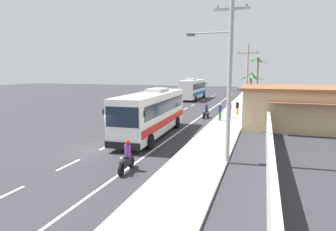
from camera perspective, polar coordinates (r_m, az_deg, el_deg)
name	(u,v)px	position (r m, az deg, el deg)	size (l,w,h in m)	color
ground_plane	(100,150)	(19.68, -13.41, -6.66)	(160.00, 160.00, 0.00)	#303035
sidewalk_kerb	(224,127)	(26.74, 11.00, -2.31)	(3.20, 90.00, 0.14)	#999993
lane_markings	(187,118)	(31.95, 3.86, -0.46)	(3.55, 71.00, 0.01)	white
boundary_wall	(267,114)	(30.33, 19.20, 0.32)	(0.24, 60.00, 1.85)	#B2B2AD
coach_bus_foreground	(152,112)	(23.03, -3.14, 0.77)	(3.20, 11.51, 3.73)	silver
coach_bus_far_lane	(193,89)	(52.13, 4.97, 5.37)	(3.05, 10.92, 3.82)	white
motorcycle_beside_bus	(206,112)	(32.05, 7.59, 0.70)	(0.56, 1.96, 1.62)	black
motorcycle_trailing	(127,159)	(15.19, -8.23, -8.54)	(0.56, 1.96, 1.66)	black
pedestrian_near_kerb	(220,111)	(29.74, 10.34, 0.79)	(0.36, 0.36, 1.77)	#2D7A47
pedestrian_midwalk	(237,107)	(34.27, 13.65, 1.60)	(0.36, 0.36, 1.61)	gold
pedestrian_far_walk	(230,109)	(31.82, 12.19, 1.22)	(0.36, 0.36, 1.74)	navy
utility_pole_nearest	(228,73)	(16.05, 11.90, 8.22)	(3.35, 0.24, 9.51)	#9E9E99
utility_pole_mid	(247,79)	(32.54, 15.45, 6.94)	(2.35, 0.24, 8.08)	#9E9E99
palm_nearest	(258,69)	(52.97, 17.47, 8.77)	(3.47, 3.54, 7.59)	brown
palm_second	(251,83)	(41.32, 16.16, 6.21)	(3.35, 3.39, 4.99)	brown
roadside_building	(328,108)	(29.81, 29.20, 1.40)	(15.36, 9.32, 3.74)	tan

